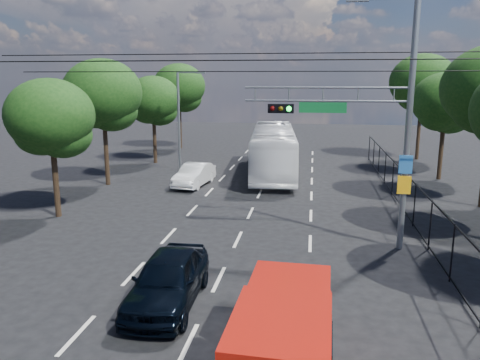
% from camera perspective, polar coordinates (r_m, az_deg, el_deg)
% --- Properties ---
extents(ground, '(120.00, 120.00, 0.00)m').
position_cam_1_polar(ground, '(12.60, -6.40, -19.32)').
color(ground, black).
rests_on(ground, ground).
extents(lane_markings, '(6.12, 38.00, 0.01)m').
position_cam_1_polar(lane_markings, '(25.38, 1.88, -2.77)').
color(lane_markings, beige).
rests_on(lane_markings, ground).
extents(signal_mast, '(6.43, 0.39, 9.50)m').
position_cam_1_polar(signal_mast, '(18.52, 16.22, 7.62)').
color(signal_mast, slate).
rests_on(signal_mast, ground).
extents(streetlight_left, '(2.09, 0.22, 7.08)m').
position_cam_1_polar(streetlight_left, '(33.74, -7.20, 7.67)').
color(streetlight_left, slate).
rests_on(streetlight_left, ground).
extents(utility_wires, '(22.00, 5.04, 0.74)m').
position_cam_1_polar(utility_wires, '(19.40, 0.11, 14.18)').
color(utility_wires, black).
rests_on(utility_wires, ground).
extents(fence_right, '(0.06, 34.03, 2.00)m').
position_cam_1_polar(fence_right, '(23.64, 19.94, -2.07)').
color(fence_right, black).
rests_on(fence_right, ground).
extents(tree_right_d, '(4.32, 4.32, 7.02)m').
position_cam_1_polar(tree_right_d, '(33.49, 23.75, 8.28)').
color(tree_right_d, black).
rests_on(tree_right_d, ground).
extents(tree_right_e, '(5.28, 5.28, 8.58)m').
position_cam_1_polar(tree_right_e, '(41.28, 21.36, 10.54)').
color(tree_right_e, black).
rests_on(tree_right_e, ground).
extents(tree_left_b, '(4.08, 4.08, 6.63)m').
position_cam_1_polar(tree_left_b, '(23.78, -22.01, 6.55)').
color(tree_left_b, black).
rests_on(tree_left_b, ground).
extents(tree_left_c, '(4.80, 4.80, 7.80)m').
position_cam_1_polar(tree_left_c, '(30.20, -16.32, 9.52)').
color(tree_left_c, black).
rests_on(tree_left_c, ground).
extents(tree_left_d, '(4.20, 4.20, 6.83)m').
position_cam_1_polar(tree_left_d, '(37.49, -10.49, 9.21)').
color(tree_left_d, black).
rests_on(tree_left_d, ground).
extents(tree_left_e, '(4.92, 4.92, 7.99)m').
position_cam_1_polar(tree_left_e, '(45.14, -7.39, 10.82)').
color(tree_left_e, black).
rests_on(tree_left_e, ground).
extents(red_pickup, '(2.20, 5.55, 2.04)m').
position_cam_1_polar(red_pickup, '(10.85, 5.50, -18.24)').
color(red_pickup, black).
rests_on(red_pickup, ground).
extents(navy_hatchback, '(1.93, 4.60, 1.55)m').
position_cam_1_polar(navy_hatchback, '(14.29, -8.77, -11.87)').
color(navy_hatchback, black).
rests_on(navy_hatchback, ground).
extents(white_bus, '(3.90, 12.45, 3.41)m').
position_cam_1_polar(white_bus, '(32.69, 4.08, 3.65)').
color(white_bus, white).
rests_on(white_bus, ground).
extents(white_van, '(1.96, 4.32, 1.38)m').
position_cam_1_polar(white_van, '(29.40, -5.59, 0.63)').
color(white_van, white).
rests_on(white_van, ground).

